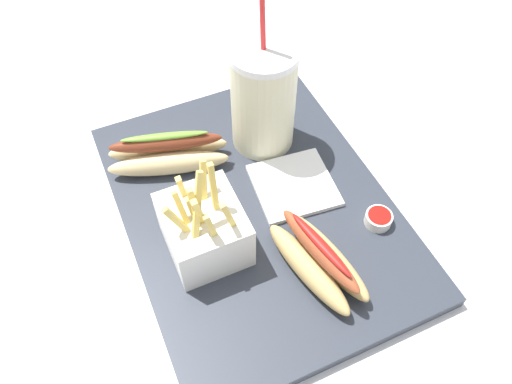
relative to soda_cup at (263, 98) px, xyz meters
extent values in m
cube|color=silver|center=(-0.11, 0.06, -0.11)|extent=(2.40, 2.40, 0.02)
cube|color=#2D333D|center=(-0.11, 0.06, -0.09)|extent=(0.47, 0.36, 0.02)
cylinder|color=beige|center=(0.00, 0.00, -0.01)|extent=(0.09, 0.09, 0.16)
cylinder|color=white|center=(0.00, 0.00, 0.08)|extent=(0.09, 0.09, 0.01)
cylinder|color=red|center=(0.01, 0.00, 0.13)|extent=(0.01, 0.01, 0.11)
cube|color=white|center=(-0.14, 0.15, -0.05)|extent=(0.11, 0.10, 0.08)
cube|color=#E5C660|center=(-0.12, 0.13, 0.01)|extent=(0.03, 0.02, 0.06)
cube|color=#E5C660|center=(-0.11, 0.16, 0.00)|extent=(0.02, 0.01, 0.06)
cube|color=#E5C660|center=(-0.17, 0.12, 0.01)|extent=(0.01, 0.02, 0.06)
cube|color=#E5C660|center=(-0.15, 0.16, 0.00)|extent=(0.01, 0.01, 0.06)
cube|color=#E5C660|center=(-0.16, 0.18, 0.01)|extent=(0.02, 0.03, 0.06)
cube|color=#E5C660|center=(-0.18, 0.15, 0.01)|extent=(0.01, 0.02, 0.06)
cube|color=#E5C660|center=(-0.16, 0.15, 0.02)|extent=(0.04, 0.03, 0.08)
cube|color=#E5C660|center=(-0.16, 0.15, 0.02)|extent=(0.02, 0.02, 0.08)
cube|color=#E5C660|center=(-0.15, 0.16, 0.01)|extent=(0.01, 0.01, 0.09)
cube|color=#E5C660|center=(-0.15, 0.17, 0.00)|extent=(0.04, 0.01, 0.07)
cube|color=#E5C660|center=(-0.14, 0.13, 0.02)|extent=(0.02, 0.01, 0.09)
ellipsoid|color=tan|center=(-0.23, 0.02, -0.07)|extent=(0.16, 0.06, 0.04)
ellipsoid|color=tan|center=(-0.24, 0.05, -0.07)|extent=(0.16, 0.06, 0.04)
ellipsoid|color=#994728|center=(-0.23, 0.03, -0.04)|extent=(0.14, 0.05, 0.02)
ellipsoid|color=red|center=(-0.23, 0.03, -0.02)|extent=(0.11, 0.03, 0.01)
ellipsoid|color=#E5C689|center=(0.02, 0.14, -0.07)|extent=(0.08, 0.18, 0.04)
ellipsoid|color=#E5C689|center=(0.00, 0.15, -0.07)|extent=(0.08, 0.18, 0.04)
ellipsoid|color=maroon|center=(0.01, 0.15, -0.04)|extent=(0.07, 0.16, 0.02)
ellipsoid|color=#6B9E33|center=(0.01, 0.15, -0.02)|extent=(0.05, 0.12, 0.01)
cylinder|color=white|center=(0.08, -0.04, -0.08)|extent=(0.03, 0.03, 0.02)
cylinder|color=#B2140F|center=(0.08, -0.04, -0.07)|extent=(0.03, 0.03, 0.01)
cylinder|color=white|center=(-0.21, -0.08, -0.08)|extent=(0.04, 0.04, 0.02)
cylinder|color=#B2140F|center=(-0.21, -0.08, -0.07)|extent=(0.03, 0.03, 0.01)
cube|color=white|center=(-0.10, 0.00, -0.08)|extent=(0.12, 0.12, 0.01)
camera|label=1|loc=(-0.48, 0.23, 0.49)|focal=35.52mm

